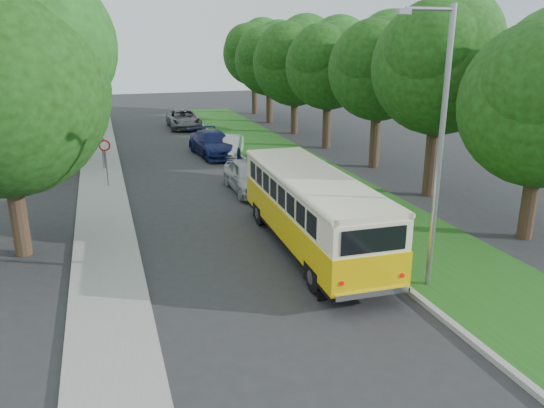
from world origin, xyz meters
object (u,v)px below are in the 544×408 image
object	(u,v)px
lamppost_near	(438,144)
car_white	(230,146)
car_blue	(213,144)
car_silver	(249,176)
car_grey	(184,119)
vintage_bus	(312,212)
lamppost_far	(96,97)

from	to	relation	value
lamppost_near	car_white	xyz separation A→B (m)	(-1.21, 19.79, -3.72)
lamppost_near	car_blue	distance (m)	20.82
car_silver	car_grey	xyz separation A→B (m)	(-0.04, 20.08, -0.02)
vintage_bus	car_grey	xyz separation A→B (m)	(-0.09, 27.97, -0.66)
lamppost_near	car_blue	xyz separation A→B (m)	(-2.12, 20.40, -3.60)
lamppost_far	car_grey	distance (m)	15.27
lamppost_near	vintage_bus	bearing A→B (deg)	118.95
car_blue	car_grey	distance (m)	11.40
lamppost_near	car_blue	world-z (taller)	lamppost_near
car_white	car_grey	distance (m)	12.05
car_blue	lamppost_near	bearing A→B (deg)	-90.07
lamppost_near	car_white	world-z (taller)	lamppost_near
car_white	car_blue	xyz separation A→B (m)	(-0.91, 0.60, 0.12)
vintage_bus	car_blue	xyz separation A→B (m)	(-0.00, 16.57, -0.63)
vintage_bus	car_silver	distance (m)	7.92
lamppost_far	car_white	world-z (taller)	lamppost_far
car_silver	lamppost_near	bearing A→B (deg)	-79.54
lamppost_far	car_grey	xyz separation A→B (m)	(6.70, 13.30, -3.37)
car_silver	vintage_bus	bearing A→B (deg)	-89.65
vintage_bus	car_white	size ratio (longest dim) A/B	2.39
lamppost_far	car_blue	size ratio (longest dim) A/B	1.41
car_white	car_blue	size ratio (longest dim) A/B	0.74
lamppost_far	vintage_bus	bearing A→B (deg)	-65.17
car_blue	car_grey	size ratio (longest dim) A/B	0.99
car_blue	car_grey	world-z (taller)	car_blue
lamppost_far	car_white	size ratio (longest dim) A/B	1.90
lamppost_far	car_white	distance (m)	8.54
lamppost_far	car_silver	world-z (taller)	lamppost_far
vintage_bus	car_white	xyz separation A→B (m)	(0.91, 15.97, -0.75)
car_blue	car_silver	bearing A→B (deg)	-96.35
vintage_bus	car_grey	size ratio (longest dim) A/B	1.76
lamppost_near	car_white	size ratio (longest dim) A/B	2.02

